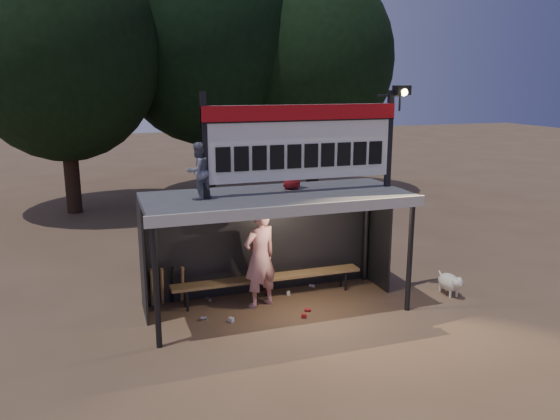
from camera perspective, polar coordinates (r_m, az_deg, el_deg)
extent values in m
plane|color=brown|center=(10.99, -0.32, -10.22)|extent=(80.00, 80.00, 0.00)
imported|color=silver|center=(10.75, -2.12, -4.94)|extent=(0.87, 0.72, 2.05)
imported|color=slate|center=(9.83, -8.56, 4.05)|extent=(0.63, 0.59, 1.02)
imported|color=maroon|center=(10.67, 1.21, 4.65)|extent=(0.49, 0.36, 0.93)
cube|color=#3F3F42|center=(10.30, -0.34, 1.38)|extent=(5.00, 2.00, 0.12)
cube|color=beige|center=(9.37, 1.63, -0.07)|extent=(5.10, 0.06, 0.20)
cylinder|color=black|center=(9.30, -12.82, -7.74)|extent=(0.10, 0.10, 2.20)
cylinder|color=black|center=(10.82, 13.41, -4.76)|extent=(0.10, 0.10, 2.20)
cylinder|color=black|center=(11.00, -13.84, -4.49)|extent=(0.10, 0.10, 2.20)
cylinder|color=black|center=(12.31, 8.99, -2.37)|extent=(0.10, 0.10, 2.20)
cube|color=black|center=(11.51, -1.91, -3.30)|extent=(5.00, 0.04, 2.20)
cube|color=black|center=(10.61, -14.18, -5.17)|extent=(0.04, 1.00, 2.20)
cube|color=black|center=(12.02, 10.30, -2.80)|extent=(0.04, 1.00, 2.20)
cylinder|color=black|center=(11.26, -1.95, 1.83)|extent=(5.00, 0.06, 0.06)
cube|color=black|center=(9.80, -7.90, 6.63)|extent=(0.10, 0.10, 1.90)
cube|color=black|center=(11.11, 11.33, 7.27)|extent=(0.10, 0.10, 1.90)
cube|color=silver|center=(10.31, 2.31, 7.07)|extent=(3.80, 0.08, 1.40)
cube|color=#A20B11|center=(10.22, 2.44, 10.16)|extent=(3.80, 0.04, 0.28)
cube|color=black|center=(10.23, 2.44, 9.32)|extent=(3.80, 0.02, 0.03)
cube|color=black|center=(9.85, -5.97, 5.25)|extent=(0.27, 0.03, 0.45)
cube|color=black|center=(9.93, -4.05, 5.36)|extent=(0.27, 0.03, 0.45)
cube|color=black|center=(10.02, -2.16, 5.45)|extent=(0.27, 0.03, 0.45)
cube|color=black|center=(10.12, -0.31, 5.54)|extent=(0.27, 0.03, 0.45)
cube|color=black|center=(10.24, 1.51, 5.62)|extent=(0.27, 0.03, 0.45)
cube|color=black|center=(10.36, 3.28, 5.69)|extent=(0.27, 0.03, 0.45)
cube|color=black|center=(10.49, 5.01, 5.76)|extent=(0.27, 0.03, 0.45)
cube|color=black|center=(10.63, 6.70, 5.82)|extent=(0.27, 0.03, 0.45)
cube|color=black|center=(10.78, 8.34, 5.87)|extent=(0.27, 0.03, 0.45)
cube|color=black|center=(10.94, 9.94, 5.92)|extent=(0.27, 0.03, 0.45)
cylinder|color=black|center=(11.03, 11.30, 11.66)|extent=(0.50, 0.04, 0.04)
cylinder|color=black|center=(11.16, 12.40, 10.85)|extent=(0.04, 0.04, 0.30)
cube|color=black|center=(11.11, 12.60, 12.12)|extent=(0.30, 0.22, 0.18)
sphere|color=#FFD88C|center=(11.04, 12.83, 11.90)|extent=(0.14, 0.14, 0.14)
cube|color=olive|center=(11.31, -1.21, -7.08)|extent=(4.00, 0.35, 0.06)
cylinder|color=black|center=(10.93, -9.66, -9.29)|extent=(0.05, 0.05, 0.45)
cylinder|color=black|center=(11.15, -9.86, -8.83)|extent=(0.05, 0.05, 0.45)
cylinder|color=black|center=(11.28, -1.02, -8.35)|extent=(0.05, 0.05, 0.45)
cylinder|color=black|center=(11.50, -1.39, -7.93)|extent=(0.05, 0.05, 0.45)
cylinder|color=black|center=(11.88, 6.88, -7.32)|extent=(0.05, 0.05, 0.45)
cylinder|color=black|center=(12.08, 6.39, -6.95)|extent=(0.05, 0.05, 0.45)
cylinder|color=#311F16|center=(19.74, -21.05, 5.06)|extent=(0.50, 0.50, 3.74)
ellipsoid|color=black|center=(19.62, -21.96, 15.68)|extent=(6.46, 6.46, 7.48)
cylinder|color=black|center=(21.60, -7.53, 7.05)|extent=(0.50, 0.50, 4.18)
ellipsoid|color=black|center=(21.55, -7.88, 17.90)|extent=(7.22, 7.22, 8.36)
cylinder|color=black|center=(21.83, 3.43, 6.33)|extent=(0.50, 0.50, 3.52)
ellipsoid|color=black|center=(21.69, 3.56, 15.39)|extent=(6.08, 6.08, 7.04)
ellipsoid|color=beige|center=(12.11, 17.24, -7.21)|extent=(0.36, 0.58, 0.36)
sphere|color=white|center=(11.87, 18.06, -7.22)|extent=(0.22, 0.22, 0.22)
cone|color=beige|center=(11.80, 18.34, -7.47)|extent=(0.10, 0.10, 0.10)
cone|color=beige|center=(11.79, 17.96, -6.83)|extent=(0.06, 0.06, 0.07)
cone|color=beige|center=(11.85, 18.35, -6.76)|extent=(0.06, 0.06, 0.07)
cylinder|color=beige|center=(11.99, 17.37, -8.34)|extent=(0.05, 0.05, 0.18)
cylinder|color=silver|center=(12.08, 17.99, -8.22)|extent=(0.05, 0.05, 0.18)
cylinder|color=beige|center=(12.26, 16.38, -7.79)|extent=(0.05, 0.05, 0.18)
cylinder|color=white|center=(12.35, 17.00, -7.68)|extent=(0.05, 0.05, 0.18)
cylinder|color=beige|center=(12.31, 16.45, -6.46)|extent=(0.04, 0.16, 0.14)
cylinder|color=olive|center=(11.14, -13.25, -7.87)|extent=(0.07, 0.27, 0.84)
cylinder|color=#9D7549|center=(11.16, -12.22, -7.78)|extent=(0.08, 0.30, 0.83)
cylinder|color=black|center=(11.18, -11.19, -7.69)|extent=(0.07, 0.33, 0.83)
cylinder|color=#A7774E|center=(11.21, -10.17, -7.60)|extent=(0.07, 0.35, 0.82)
cube|color=#A9271D|center=(11.72, -1.46, -8.49)|extent=(0.12, 0.12, 0.08)
cylinder|color=#ADADB2|center=(10.58, -7.97, -11.12)|extent=(0.13, 0.08, 0.07)
cube|color=silver|center=(11.62, 0.86, -8.67)|extent=(0.09, 0.11, 0.08)
cylinder|color=#AC1D21|center=(10.85, 2.92, -10.38)|extent=(0.14, 0.12, 0.07)
cube|color=silver|center=(10.45, -5.12, -11.34)|extent=(0.11, 0.12, 0.08)
cylinder|color=silver|center=(12.05, 3.35, -7.91)|extent=(0.13, 0.13, 0.07)
cube|color=#AB1D1F|center=(10.57, 2.52, -11.00)|extent=(0.12, 0.10, 0.08)
cylinder|color=#A2A2A7|center=(11.41, -7.46, -9.24)|extent=(0.11, 0.14, 0.07)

